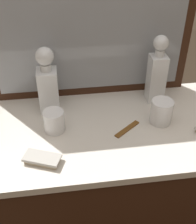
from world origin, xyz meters
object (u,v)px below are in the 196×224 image
object	(u,v)px
crystal_decanter_right	(157,75)
tortoiseshell_comb	(127,129)
crystal_decanter_far_right	(48,86)
crystal_tumbler_far_left	(161,112)
crystal_tumbler_front	(54,122)
silver_brush_center	(42,159)

from	to	relation	value
crystal_decanter_right	tortoiseshell_comb	world-z (taller)	crystal_decanter_right
crystal_decanter_right	crystal_decanter_far_right	bearing A→B (deg)	-178.12
crystal_decanter_far_right	crystal_tumbler_far_left	size ratio (longest dim) A/B	2.91
crystal_decanter_far_right	tortoiseshell_comb	size ratio (longest dim) A/B	2.53
crystal_tumbler_front	crystal_decanter_far_right	bearing A→B (deg)	96.08
crystal_tumbler_far_left	silver_brush_center	xyz separation A→B (m)	(-0.48, -0.16, -0.03)
tortoiseshell_comb	crystal_decanter_far_right	bearing A→B (deg)	149.08
crystal_decanter_far_right	crystal_decanter_right	distance (m)	0.47
crystal_decanter_right	tortoiseshell_comb	xyz separation A→B (m)	(-0.17, -0.20, -0.12)
crystal_decanter_far_right	silver_brush_center	world-z (taller)	crystal_decanter_far_right
crystal_decanter_right	silver_brush_center	bearing A→B (deg)	-146.90
silver_brush_center	crystal_decanter_right	bearing A→B (deg)	33.10
crystal_decanter_right	tortoiseshell_comb	distance (m)	0.29
silver_brush_center	crystal_tumbler_far_left	bearing A→B (deg)	18.75
silver_brush_center	tortoiseshell_comb	size ratio (longest dim) A/B	1.24
crystal_decanter_far_right	crystal_tumbler_far_left	distance (m)	0.48
silver_brush_center	tortoiseshell_comb	bearing A→B (deg)	21.25
crystal_decanter_far_right	tortoiseshell_comb	distance (m)	0.37
crystal_tumbler_front	tortoiseshell_comb	xyz separation A→B (m)	(0.29, -0.04, -0.04)
tortoiseshell_comb	crystal_tumbler_front	bearing A→B (deg)	172.21
crystal_decanter_far_right	crystal_tumbler_front	bearing A→B (deg)	-83.92
crystal_decanter_right	crystal_tumbler_front	size ratio (longest dim) A/B	3.48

